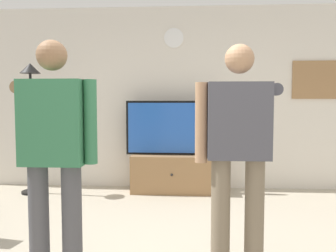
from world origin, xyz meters
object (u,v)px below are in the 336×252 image
at_px(floor_lamp, 31,101).
at_px(person_standing_nearer_couch, 238,146).
at_px(wall_clock, 174,38).
at_px(television, 173,128).
at_px(person_standing_nearer_lamp, 54,147).
at_px(framed_picture, 318,80).
at_px(tv_stand, 173,174).

relative_size(floor_lamp, person_standing_nearer_couch, 1.07).
relative_size(wall_clock, person_standing_nearer_couch, 0.17).
height_order(wall_clock, person_standing_nearer_couch, wall_clock).
height_order(television, person_standing_nearer_lamp, person_standing_nearer_lamp).
distance_m(television, floor_lamp, 2.03).
xyz_separation_m(wall_clock, person_standing_nearer_couch, (0.61, -2.75, -1.26)).
height_order(framed_picture, floor_lamp, framed_picture).
relative_size(television, person_standing_nearer_couch, 0.78).
relative_size(television, person_standing_nearer_lamp, 0.78).
relative_size(tv_stand, television, 0.87).
height_order(wall_clock, framed_picture, wall_clock).
height_order(framed_picture, person_standing_nearer_couch, framed_picture).
xyz_separation_m(television, framed_picture, (2.10, 0.25, 0.69)).
xyz_separation_m(television, floor_lamp, (-1.98, -0.23, 0.39)).
height_order(television, floor_lamp, floor_lamp).
distance_m(framed_picture, person_standing_nearer_lamp, 4.10).
bearing_deg(floor_lamp, person_standing_nearer_couch, -41.39).
bearing_deg(person_standing_nearer_lamp, television, 75.67).
bearing_deg(television, person_standing_nearer_lamp, -104.33).
bearing_deg(person_standing_nearer_couch, television, 103.63).
bearing_deg(floor_lamp, wall_clock, 13.36).
xyz_separation_m(tv_stand, framed_picture, (2.10, 0.30, 1.35)).
distance_m(floor_lamp, person_standing_nearer_couch, 3.47).
distance_m(television, person_standing_nearer_couch, 2.58).
distance_m(wall_clock, person_standing_nearer_lamp, 3.26).
relative_size(television, framed_picture, 1.82).
bearing_deg(tv_stand, television, 90.00).
height_order(television, person_standing_nearer_couch, person_standing_nearer_couch).
bearing_deg(person_standing_nearer_couch, wall_clock, 102.46).
bearing_deg(floor_lamp, tv_stand, 5.21).
xyz_separation_m(television, person_standing_nearer_lamp, (-0.69, -2.69, 0.06)).
height_order(tv_stand, person_standing_nearer_couch, person_standing_nearer_couch).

